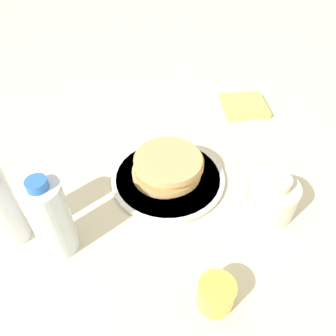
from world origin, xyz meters
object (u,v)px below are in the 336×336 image
cream_jug (272,197)px  water_bottle_mid (0,207)px  juice_glass (216,294)px  water_bottle_near (51,219)px  plate (168,178)px  pancake_stack (168,167)px

cream_jug → water_bottle_mid: (-0.54, 0.10, 0.05)m
juice_glass → water_bottle_near: size_ratio=0.34×
juice_glass → cream_jug: (0.20, 0.16, 0.02)m
plate → juice_glass: size_ratio=4.20×
juice_glass → plate: bearing=88.0°
cream_jug → plate: bearing=139.3°
plate → pancake_stack: bearing=-138.5°
plate → juice_glass: (-0.01, -0.32, 0.02)m
pancake_stack → juice_glass: (-0.01, -0.31, -0.02)m
pancake_stack → water_bottle_mid: size_ratio=0.85×
cream_jug → pancake_stack: bearing=139.6°
pancake_stack → cream_jug: size_ratio=1.60×
plate → water_bottle_near: bearing=-157.1°
pancake_stack → cream_jug: cream_jug is taller
plate → water_bottle_near: water_bottle_near is taller
water_bottle_near → plate: bearing=22.9°
water_bottle_mid → pancake_stack: bearing=9.3°
pancake_stack → water_bottle_mid: water_bottle_mid is taller
pancake_stack → juice_glass: 0.32m
juice_glass → cream_jug: 0.25m
plate → juice_glass: juice_glass is taller
water_bottle_near → water_bottle_mid: 0.10m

